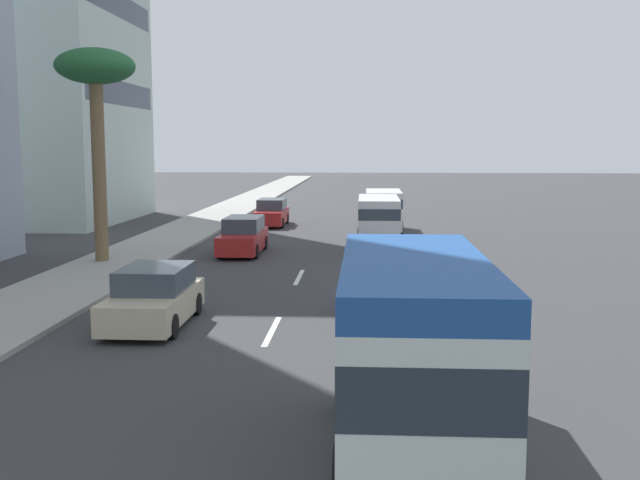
# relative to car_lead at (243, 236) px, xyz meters

# --- Properties ---
(ground_plane) EXTENTS (198.00, 198.00, 0.00)m
(ground_plane) POSITION_rel_car_lead_xyz_m (2.16, -3.09, -0.79)
(ground_plane) COLOR #38383A
(sidewalk_right) EXTENTS (162.00, 3.84, 0.15)m
(sidewalk_right) POSITION_rel_car_lead_xyz_m (2.16, 4.66, -0.71)
(sidewalk_right) COLOR #9E9B93
(sidewalk_right) RESTS_ON ground_plane
(lane_stripe_mid) EXTENTS (3.20, 0.16, 0.01)m
(lane_stripe_mid) POSITION_rel_car_lead_xyz_m (-14.24, -3.09, -0.78)
(lane_stripe_mid) COLOR silver
(lane_stripe_mid) RESTS_ON ground_plane
(lane_stripe_far) EXTENTS (3.20, 0.16, 0.01)m
(lane_stripe_far) POSITION_rel_car_lead_xyz_m (-6.03, -3.09, -0.78)
(lane_stripe_far) COLOR silver
(lane_stripe_far) RESTS_ON ground_plane
(car_lead) EXTENTS (4.80, 1.79, 1.67)m
(car_lead) POSITION_rel_car_lead_xyz_m (0.00, 0.00, 0.00)
(car_lead) COLOR #A51E1E
(car_lead) RESTS_ON ground_plane
(car_second) EXTENTS (4.43, 1.94, 1.60)m
(car_second) POSITION_rel_car_lead_xyz_m (-13.72, 0.23, -0.03)
(car_second) COLOR beige
(car_second) RESTS_ON ground_plane
(car_third) EXTENTS (4.61, 1.79, 1.63)m
(car_third) POSITION_rel_car_lead_xyz_m (11.98, 0.19, -0.01)
(car_third) COLOR #A51E1E
(car_third) RESTS_ON ground_plane
(van_fourth) EXTENTS (4.73, 2.13, 2.32)m
(van_fourth) POSITION_rel_car_lead_xyz_m (9.36, -6.59, 0.55)
(van_fourth) COLOR silver
(van_fourth) RESTS_ON ground_plane
(minibus_fifth) EXTENTS (6.29, 2.39, 3.17)m
(minibus_fifth) POSITION_rel_car_lead_xyz_m (-21.95, -6.32, 0.95)
(minibus_fifth) COLOR silver
(minibus_fifth) RESTS_ON ground_plane
(car_sixth) EXTENTS (4.20, 1.96, 1.57)m
(car_sixth) POSITION_rel_car_lead_xyz_m (-13.19, -6.12, -0.04)
(car_sixth) COLOR white
(car_sixth) RESTS_ON ground_plane
(van_seventh) EXTENTS (5.28, 2.07, 2.40)m
(van_seventh) POSITION_rel_car_lead_xyz_m (2.81, -6.19, 0.59)
(van_seventh) COLOR silver
(van_seventh) RESTS_ON ground_plane
(palm_tree) EXTENTS (3.20, 3.20, 8.66)m
(palm_tree) POSITION_rel_car_lead_xyz_m (-3.36, 5.38, 6.74)
(palm_tree) COLOR brown
(palm_tree) RESTS_ON sidewalk_right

